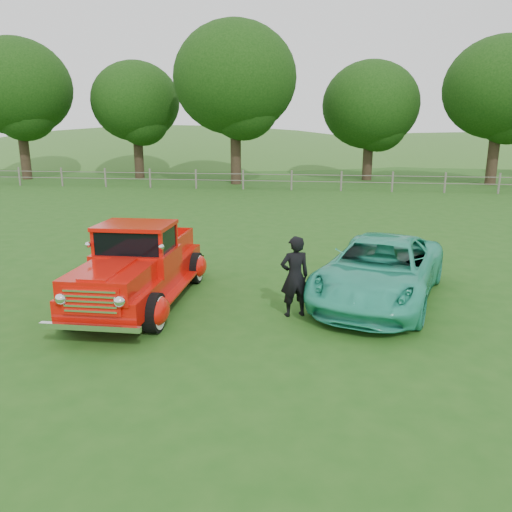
# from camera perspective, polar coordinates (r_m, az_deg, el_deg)

# --- Properties ---
(ground) EXTENTS (140.00, 140.00, 0.00)m
(ground) POSITION_cam_1_polar(r_m,az_deg,el_deg) (9.64, -5.86, -8.36)
(ground) COLOR #205215
(ground) RESTS_ON ground
(distant_hills) EXTENTS (116.00, 60.00, 18.00)m
(distant_hills) POSITION_cam_1_polar(r_m,az_deg,el_deg) (68.86, 2.92, 7.56)
(distant_hills) COLOR #396124
(distant_hills) RESTS_ON ground
(fence_line) EXTENTS (48.00, 0.12, 1.20)m
(fence_line) POSITION_cam_1_polar(r_m,az_deg,el_deg) (30.84, 4.08, 8.63)
(fence_line) COLOR #6D675C
(fence_line) RESTS_ON ground
(tree_far_west) EXTENTS (7.60, 7.60, 9.93)m
(tree_far_west) POSITION_cam_1_polar(r_m,az_deg,el_deg) (41.22, -25.63, 16.96)
(tree_far_west) COLOR black
(tree_far_west) RESTS_ON ground
(tree_mid_west) EXTENTS (6.40, 6.40, 8.46)m
(tree_mid_west) POSITION_cam_1_polar(r_m,az_deg,el_deg) (39.31, -13.60, 16.75)
(tree_mid_west) COLOR black
(tree_mid_west) RESTS_ON ground
(tree_near_west) EXTENTS (8.00, 8.00, 10.42)m
(tree_near_west) POSITION_cam_1_polar(r_m,az_deg,el_deg) (34.31, -2.41, 19.60)
(tree_near_west) COLOR black
(tree_near_west) RESTS_ON ground
(tree_near_east) EXTENTS (6.80, 6.80, 8.33)m
(tree_near_east) POSITION_cam_1_polar(r_m,az_deg,el_deg) (37.74, 12.96, 16.43)
(tree_near_east) COLOR black
(tree_near_east) RESTS_ON ground
(tree_mid_east) EXTENTS (7.20, 7.20, 9.44)m
(tree_mid_east) POSITION_cam_1_polar(r_m,az_deg,el_deg) (37.28, 26.19, 16.83)
(tree_mid_east) COLOR black
(tree_mid_east) RESTS_ON ground
(red_pickup) EXTENTS (2.27, 5.00, 1.78)m
(red_pickup) POSITION_cam_1_polar(r_m,az_deg,el_deg) (11.04, -13.24, -1.32)
(red_pickup) COLOR black
(red_pickup) RESTS_ON ground
(teal_sedan) EXTENTS (3.60, 5.38, 1.37)m
(teal_sedan) POSITION_cam_1_polar(r_m,az_deg,el_deg) (11.33, 14.00, -1.55)
(teal_sedan) COLOR #2BAF8D
(teal_sedan) RESTS_ON ground
(man) EXTENTS (0.71, 0.60, 1.66)m
(man) POSITION_cam_1_polar(r_m,az_deg,el_deg) (10.04, 4.45, -2.34)
(man) COLOR black
(man) RESTS_ON ground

